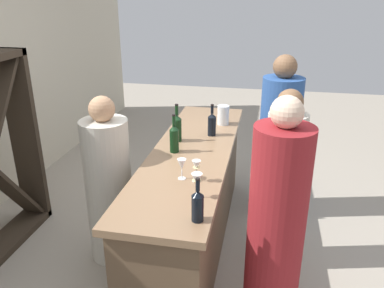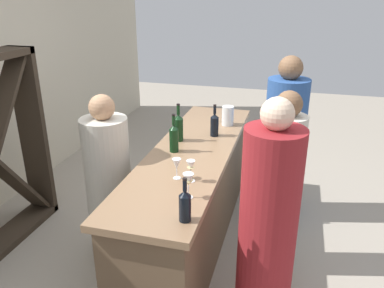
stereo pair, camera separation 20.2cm
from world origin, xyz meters
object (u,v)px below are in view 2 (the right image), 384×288
at_px(wine_bottle_second_left_dark_green, 174,138).
at_px(person_center_guest, 281,190).
at_px(wine_bottle_leftmost_near_black, 185,205).
at_px(person_left_guest, 267,231).
at_px(person_server_behind, 109,185).
at_px(wine_glass_near_left, 188,181).
at_px(wine_bottle_center_dark_green, 179,127).
at_px(person_right_guest, 283,146).
at_px(water_pitcher, 228,116).
at_px(wine_bottle_second_right_near_black, 214,124).
at_px(wine_glass_near_center, 191,167).
at_px(wine_glass_near_right, 177,165).

xyz_separation_m(wine_bottle_second_left_dark_green, person_center_guest, (-0.03, -0.88, -0.34)).
height_order(wine_bottle_leftmost_near_black, person_left_guest, person_left_guest).
height_order(wine_bottle_second_left_dark_green, person_server_behind, person_server_behind).
bearing_deg(person_left_guest, wine_bottle_second_left_dark_green, -28.33).
relative_size(wine_glass_near_left, person_center_guest, 0.11).
distance_m(wine_bottle_center_dark_green, person_right_guest, 1.10).
bearing_deg(wine_glass_near_left, water_pitcher, 0.53).
height_order(wine_glass_near_left, person_right_guest, person_right_guest).
bearing_deg(wine_bottle_second_right_near_black, wine_glass_near_left, -176.18).
relative_size(water_pitcher, person_right_guest, 0.12).
relative_size(wine_bottle_leftmost_near_black, wine_glass_near_left, 1.60).
bearing_deg(person_right_guest, person_center_guest, 96.69).
distance_m(person_right_guest, person_server_behind, 1.71).
height_order(wine_bottle_second_right_near_black, person_center_guest, person_center_guest).
relative_size(wine_glass_near_left, wine_glass_near_center, 1.08).
bearing_deg(wine_glass_near_center, wine_bottle_second_right_near_black, 1.96).
bearing_deg(person_left_guest, water_pitcher, -58.96).
height_order(wine_glass_near_right, water_pitcher, water_pitcher).
bearing_deg(wine_bottle_second_left_dark_green, wine_glass_near_center, -150.18).
distance_m(wine_bottle_second_right_near_black, wine_glass_near_center, 0.92).
height_order(wine_bottle_leftmost_near_black, wine_bottle_second_left_dark_green, wine_bottle_second_left_dark_green).
distance_m(wine_glass_near_right, person_right_guest, 1.48).
xyz_separation_m(water_pitcher, person_left_guest, (-1.46, -0.53, -0.27)).
bearing_deg(person_center_guest, water_pitcher, -65.41).
distance_m(wine_glass_near_left, person_right_guest, 1.64).
bearing_deg(wine_bottle_leftmost_near_black, water_pitcher, 2.19).
relative_size(wine_bottle_second_left_dark_green, wine_bottle_center_dark_green, 0.96).
bearing_deg(person_left_guest, wine_glass_near_right, -7.53).
bearing_deg(wine_bottle_leftmost_near_black, person_server_behind, 49.92).
xyz_separation_m(wine_bottle_second_right_near_black, water_pitcher, (0.33, -0.06, -0.02)).
relative_size(person_right_guest, person_server_behind, 1.13).
xyz_separation_m(wine_bottle_second_left_dark_green, person_server_behind, (-0.22, 0.50, -0.39)).
relative_size(person_left_guest, person_server_behind, 1.14).
bearing_deg(wine_bottle_second_right_near_black, water_pitcher, -10.84).
xyz_separation_m(wine_bottle_leftmost_near_black, person_right_guest, (1.77, -0.49, -0.28)).
distance_m(wine_bottle_center_dark_green, wine_glass_near_right, 0.73).
height_order(wine_glass_near_right, person_center_guest, person_center_guest).
bearing_deg(wine_glass_near_left, wine_glass_near_center, 11.39).
bearing_deg(wine_glass_near_right, wine_glass_near_left, -147.70).
height_order(wine_bottle_leftmost_near_black, wine_bottle_center_dark_green, wine_bottle_center_dark_green).
height_order(wine_glass_near_right, person_server_behind, person_server_behind).
bearing_deg(person_right_guest, person_server_behind, 42.29).
height_order(wine_bottle_center_dark_green, person_left_guest, person_left_guest).
xyz_separation_m(wine_glass_near_center, person_center_guest, (0.45, -0.61, -0.33)).
bearing_deg(wine_glass_near_center, water_pitcher, -1.44).
relative_size(water_pitcher, person_center_guest, 0.13).
xyz_separation_m(wine_bottle_second_right_near_black, person_center_guest, (-0.47, -0.64, -0.33)).
xyz_separation_m(wine_bottle_second_left_dark_green, wine_bottle_second_right_near_black, (0.44, -0.24, -0.01)).
height_order(wine_bottle_second_left_dark_green, person_center_guest, person_center_guest).
height_order(wine_bottle_second_right_near_black, person_server_behind, person_server_behind).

